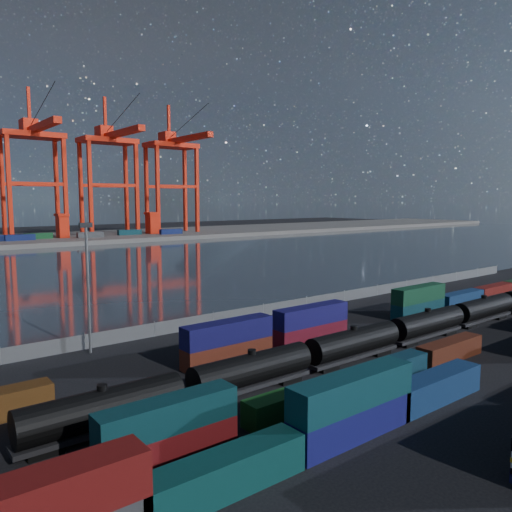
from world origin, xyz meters
TOP-DOWN VIEW (x-y plane):
  - ground at (0.00, 0.00)m, footprint 700.00×700.00m
  - harbor_water at (0.00, 105.00)m, footprint 700.00×700.00m
  - far_quay at (0.00, 210.00)m, footprint 700.00×70.00m
  - container_row_south at (-9.36, -9.76)m, footprint 127.01×2.55m
  - container_row_mid at (-13.97, -3.74)m, footprint 140.54×2.25m
  - container_row_north at (-3.41, 11.94)m, footprint 140.91×2.41m
  - tanker_string at (17.07, 3.13)m, footprint 122.79×3.07m
  - waterfront_fence at (-0.00, 28.00)m, footprint 160.12×0.12m
  - yard_light_mast at (-30.00, 26.00)m, footprint 1.60×0.40m
  - straddle_carriers at (-2.50, 200.00)m, footprint 140.00×7.00m

SIDE VIEW (x-z plane):
  - ground at x=0.00m, z-range 0.00..0.00m
  - harbor_water at x=0.00m, z-range 0.01..0.01m
  - far_quay at x=0.00m, z-range 0.00..2.00m
  - waterfront_fence at x=0.00m, z-range -0.10..2.10m
  - container_row_mid at x=-13.97m, z-range -0.98..3.81m
  - container_row_north at x=-3.41m, z-range -0.64..4.50m
  - container_row_south at x=-9.36m, z-range -0.52..4.91m
  - tanker_string at x=17.07m, z-range 0.01..4.40m
  - straddle_carriers at x=-2.50m, z-range 2.27..13.37m
  - yard_light_mast at x=-30.00m, z-range 1.00..17.60m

